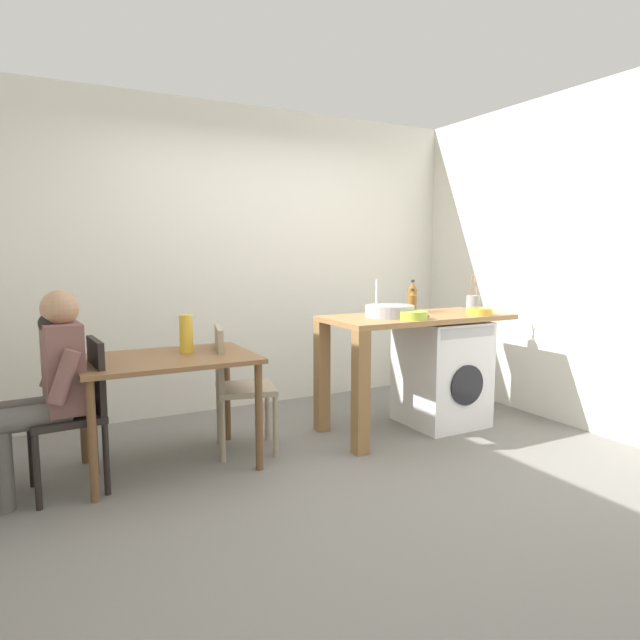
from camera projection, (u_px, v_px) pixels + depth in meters
The scene contains 18 objects.
ground_plane at pixel (341, 467), 3.61m from camera, with size 5.46×5.46×0.00m, color slate.
wall_back at pixel (247, 259), 4.98m from camera, with size 4.60×0.10×2.70m, color silver.
wall_counter_side at pixel (571, 260), 4.43m from camera, with size 0.10×3.80×2.70m, color silver.
dining_table at pixel (168, 371), 3.56m from camera, with size 1.10×0.76×0.74m.
chair_person_seat at pixel (79, 406), 3.24m from camera, with size 0.43×0.43×0.90m.
chair_opposite at pixel (235, 381), 3.85m from camera, with size 0.48×0.48×0.90m.
seated_person at pixel (47, 382), 3.13m from camera, with size 0.51×0.52×1.20m.
kitchen_counter at pixel (395, 337), 4.25m from camera, with size 1.50×0.68×0.92m.
washing_machine at pixel (441, 372), 4.50m from camera, with size 0.60×0.61×0.86m.
sink_basin at pixel (390, 311), 4.20m from camera, with size 0.38×0.38×0.09m, color #9EA0A5.
tap at pixel (377, 297), 4.35m from camera, with size 0.02×0.02×0.28m, color #B2B2B7.
bottle_tall_green at pixel (412, 302), 4.43m from camera, with size 0.06×0.06×0.20m.
bottle_squat_brown at pixel (412, 297), 4.56m from camera, with size 0.07×0.07×0.27m.
mixing_bowl at pixel (413, 315), 4.06m from camera, with size 0.22×0.22×0.06m.
utensil_crock at pixel (473, 302), 4.65m from camera, with size 0.11×0.11×0.30m.
colander at pixel (480, 311), 4.34m from camera, with size 0.20×0.20×0.06m.
vase at pixel (186, 334), 3.69m from camera, with size 0.09×0.09×0.26m, color gold.
scissors at pixel (420, 316), 4.21m from camera, with size 0.15×0.06×0.01m.
Camera 1 is at (-1.73, -3.00, 1.41)m, focal length 30.65 mm.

